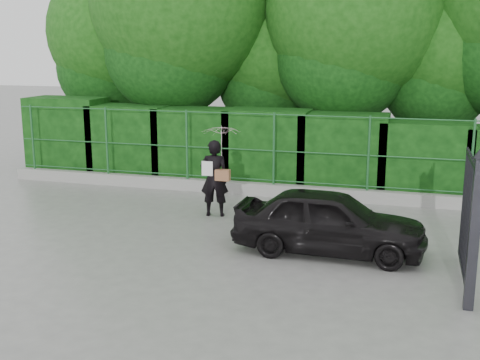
# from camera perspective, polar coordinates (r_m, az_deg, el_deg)

# --- Properties ---
(ground) EXTENTS (80.00, 80.00, 0.00)m
(ground) POSITION_cam_1_polar(r_m,az_deg,el_deg) (11.10, -4.22, -6.81)
(ground) COLOR gray
(kerb) EXTENTS (14.00, 0.25, 0.30)m
(kerb) POSITION_cam_1_polar(r_m,az_deg,el_deg) (15.19, 1.71, -0.87)
(kerb) COLOR #9E9E99
(kerb) RESTS_ON ground
(fence) EXTENTS (14.13, 0.06, 1.80)m
(fence) POSITION_cam_1_polar(r_m,az_deg,el_deg) (14.92, 2.56, 3.00)
(fence) COLOR #215B2C
(fence) RESTS_ON kerb
(hedge) EXTENTS (14.20, 1.20, 2.24)m
(hedge) POSITION_cam_1_polar(r_m,az_deg,el_deg) (16.02, 1.80, 2.99)
(hedge) COLOR black
(hedge) RESTS_ON ground
(trees) EXTENTS (17.10, 6.15, 8.08)m
(trees) POSITION_cam_1_polar(r_m,az_deg,el_deg) (17.75, 8.26, 15.49)
(trees) COLOR black
(trees) RESTS_ON ground
(gate) EXTENTS (0.22, 2.33, 2.36)m
(gate) POSITION_cam_1_polar(r_m,az_deg,el_deg) (9.45, 21.13, -3.58)
(gate) COLOR black
(gate) RESTS_ON ground
(woman) EXTENTS (0.92, 0.86, 2.01)m
(woman) POSITION_cam_1_polar(r_m,az_deg,el_deg) (13.10, -2.07, 2.04)
(woman) COLOR black
(woman) RESTS_ON ground
(car) EXTENTS (3.49, 1.47, 1.18)m
(car) POSITION_cam_1_polar(r_m,az_deg,el_deg) (11.00, 8.46, -3.89)
(car) COLOR black
(car) RESTS_ON ground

